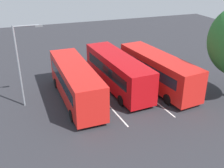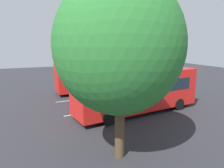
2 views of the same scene
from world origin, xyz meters
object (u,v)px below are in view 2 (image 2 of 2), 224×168
object	(u,v)px
pedestrian	(188,82)
bus_center_right	(103,75)
bus_far_left	(138,90)
street_lamp	(95,53)
depot_tree	(120,46)
bus_center_left	(129,81)

from	to	relation	value
pedestrian	bus_center_right	bearing A→B (deg)	-29.66
bus_far_left	street_lamp	xyz separation A→B (m)	(0.55, 11.86, 2.17)
bus_far_left	street_lamp	distance (m)	12.07
pedestrian	street_lamp	world-z (taller)	street_lamp
depot_tree	bus_center_left	bearing A→B (deg)	60.26
bus_far_left	bus_center_right	distance (m)	7.78
street_lamp	depot_tree	world-z (taller)	depot_tree
bus_far_left	pedestrian	bearing A→B (deg)	17.16
bus_center_right	bus_far_left	bearing A→B (deg)	-92.03
bus_far_left	street_lamp	size ratio (longest dim) A/B	1.50
street_lamp	depot_tree	bearing A→B (deg)	-14.62
bus_center_left	street_lamp	size ratio (longest dim) A/B	1.49
bus_center_right	street_lamp	xyz separation A→B (m)	(0.49, 4.09, 2.17)
bus_center_left	pedestrian	distance (m)	7.14
street_lamp	bus_far_left	bearing A→B (deg)	-2.48
bus_far_left	pedestrian	xyz separation A→B (m)	(8.19, 3.76, -0.68)
bus_center_left	pedestrian	bearing A→B (deg)	-3.74
bus_far_left	bus_center_left	distance (m)	3.76
bus_center_left	bus_far_left	bearing A→B (deg)	-111.63
pedestrian	depot_tree	distance (m)	15.63
pedestrian	street_lamp	size ratio (longest dim) A/B	0.26
bus_far_left	pedestrian	size ratio (longest dim) A/B	5.69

